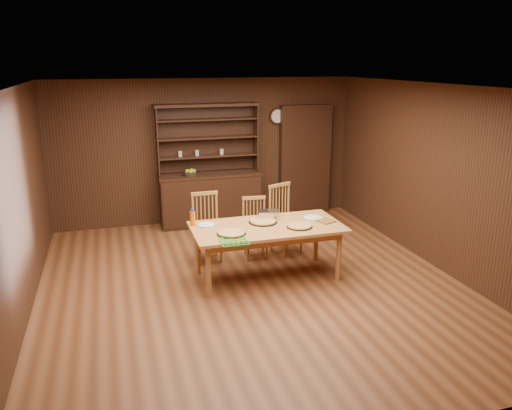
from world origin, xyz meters
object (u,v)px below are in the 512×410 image
object	(u,v)px
chair_right	(283,216)
juice_bottle	(193,218)
chair_center	(255,225)
dining_table	(267,231)
chair_left	(207,225)
china_hutch	(210,192)

from	to	relation	value
chair_right	juice_bottle	xyz separation A→B (m)	(-1.50, -0.55, 0.28)
chair_center	dining_table	bearing A→B (deg)	-88.62
chair_center	juice_bottle	world-z (taller)	juice_bottle
chair_left	china_hutch	bearing A→B (deg)	75.88
china_hutch	chair_left	world-z (taller)	china_hutch
chair_center	juice_bottle	size ratio (longest dim) A/B	4.10
china_hutch	dining_table	world-z (taller)	china_hutch
dining_table	chair_center	size ratio (longest dim) A/B	2.21
chair_right	chair_center	bearing A→B (deg)	164.61
china_hutch	chair_center	bearing A→B (deg)	-79.03
chair_center	chair_right	xyz separation A→B (m)	(0.48, 0.05, 0.09)
chair_left	juice_bottle	xyz separation A→B (m)	(-0.30, -0.58, 0.31)
chair_left	chair_right	size ratio (longest dim) A/B	0.95
china_hutch	chair_right	bearing A→B (deg)	-64.33
juice_bottle	chair_right	bearing A→B (deg)	20.14
dining_table	juice_bottle	xyz separation A→B (m)	(-0.96, 0.31, 0.18)
chair_right	dining_table	bearing A→B (deg)	-143.80
chair_left	chair_center	distance (m)	0.73
juice_bottle	chair_left	bearing A→B (deg)	62.93
chair_left	chair_right	xyz separation A→B (m)	(1.20, -0.03, 0.03)
chair_right	juice_bottle	bearing A→B (deg)	178.43
juice_bottle	china_hutch	bearing A→B (deg)	73.02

